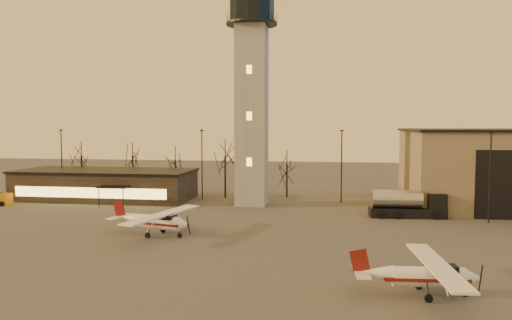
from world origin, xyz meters
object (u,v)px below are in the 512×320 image
(control_tower, at_px, (252,84))
(cessna_rear, at_px, (159,225))
(fuel_truck, at_px, (407,206))
(terminal, at_px, (106,184))
(cessna_front, at_px, (431,280))

(control_tower, height_order, cessna_rear, control_tower)
(fuel_truck, bearing_deg, terminal, 165.45)
(terminal, height_order, cessna_front, terminal)
(terminal, distance_m, fuel_truck, 42.26)
(fuel_truck, bearing_deg, cessna_rear, -154.87)
(cessna_rear, relative_size, fuel_truck, 1.32)
(terminal, xyz_separation_m, cessna_rear, (16.13, -21.92, -1.06))
(terminal, xyz_separation_m, fuel_truck, (41.49, -7.98, -0.88))
(cessna_rear, height_order, fuel_truck, fuel_truck)
(terminal, bearing_deg, cessna_rear, -53.66)
(terminal, relative_size, cessna_front, 2.33)
(cessna_front, height_order, cessna_rear, cessna_rear)
(terminal, relative_size, fuel_truck, 2.87)
(terminal, relative_size, cessna_rear, 2.18)
(cessna_front, bearing_deg, control_tower, 112.54)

